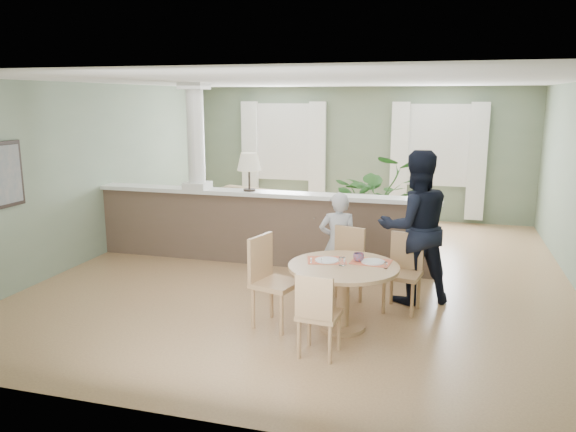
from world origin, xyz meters
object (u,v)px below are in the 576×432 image
(sofa, at_px, (259,218))
(child_person, at_px, (338,244))
(dining_table, at_px, (344,278))
(man_person, at_px, (415,227))
(houseplant, at_px, (379,204))
(chair_near, at_px, (317,312))
(chair_side, at_px, (270,277))
(chair_far_boy, at_px, (345,262))
(chair_far_man, at_px, (404,268))

(sofa, height_order, child_person, child_person)
(dining_table, height_order, man_person, man_person)
(sofa, height_order, houseplant, houseplant)
(chair_near, relative_size, chair_side, 0.85)
(houseplant, xyz_separation_m, chair_far_boy, (-0.12, -2.35, -0.30))
(dining_table, distance_m, chair_side, 0.81)
(houseplant, distance_m, chair_side, 3.37)
(houseplant, distance_m, chair_far_boy, 2.38)
(chair_side, relative_size, man_person, 0.54)
(chair_near, height_order, chair_side, chair_side)
(chair_near, bearing_deg, chair_far_man, -109.38)
(chair_far_man, height_order, chair_side, chair_side)
(dining_table, bearing_deg, chair_side, -171.43)
(chair_far_man, distance_m, chair_near, 1.69)
(chair_side, xyz_separation_m, child_person, (0.53, 1.20, 0.11))
(houseplant, bearing_deg, chair_near, -91.58)
(sofa, relative_size, chair_near, 3.46)
(sofa, bearing_deg, dining_table, -37.90)
(chair_far_boy, xyz_separation_m, chair_near, (0.01, -1.57, -0.04))
(chair_far_boy, relative_size, child_person, 0.70)
(sofa, bearing_deg, houseplant, 16.50)
(sofa, distance_m, chair_far_boy, 3.14)
(chair_near, xyz_separation_m, man_person, (0.79, 1.86, 0.46))
(chair_far_boy, relative_size, chair_side, 0.93)
(houseplant, bearing_deg, dining_table, -89.89)
(houseplant, distance_m, child_person, 2.10)
(dining_table, distance_m, chair_far_boy, 0.81)
(houseplant, relative_size, chair_far_boy, 1.75)
(chair_far_boy, distance_m, man_person, 0.95)
(dining_table, xyz_separation_m, chair_far_man, (0.58, 0.77, -0.07))
(chair_side, bearing_deg, man_person, -34.90)
(sofa, height_order, dining_table, sofa)
(chair_far_man, relative_size, man_person, 0.49)
(man_person, bearing_deg, chair_far_man, 50.20)
(dining_table, height_order, child_person, child_person)
(chair_side, bearing_deg, chair_far_man, -41.49)
(houseplant, xyz_separation_m, chair_far_man, (0.59, -2.38, -0.31))
(chair_far_boy, relative_size, chair_near, 1.09)
(sofa, bearing_deg, chair_far_boy, -32.09)
(chair_far_man, height_order, man_person, man_person)
(chair_far_man, bearing_deg, man_person, 84.17)
(sofa, bearing_deg, child_person, -30.87)
(man_person, bearing_deg, child_person, -23.56)
(chair_far_boy, xyz_separation_m, man_person, (0.80, 0.29, 0.42))
(chair_near, distance_m, chair_side, 0.95)
(man_person, bearing_deg, dining_table, 34.12)
(man_person, bearing_deg, sofa, -62.51)
(chair_side, distance_m, child_person, 1.31)
(houseplant, bearing_deg, man_person, -71.79)
(sofa, distance_m, child_person, 2.84)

